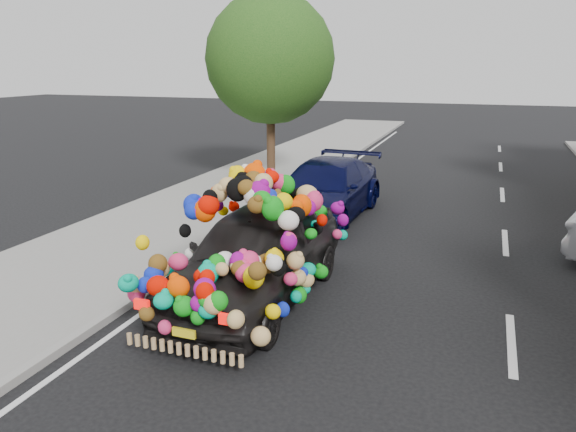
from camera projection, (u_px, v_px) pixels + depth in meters
name	position (u px, v px, depth m)	size (l,w,h in m)	color
ground	(278.00, 308.00, 9.24)	(100.00, 100.00, 0.00)	black
sidewalk	(65.00, 273.00, 10.61)	(4.00, 60.00, 0.12)	gray
kerb	(154.00, 286.00, 9.98)	(0.15, 60.00, 0.13)	gray
lane_markings	(511.00, 343.00, 8.08)	(6.00, 50.00, 0.01)	silver
tree_near_sidewalk	(270.00, 59.00, 18.03)	(4.20, 4.20, 6.13)	#332114
plush_art_car	(256.00, 234.00, 9.32)	(2.33, 4.90, 2.24)	black
navy_sedan	(324.00, 190.00, 14.43)	(2.06, 5.08, 1.47)	black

